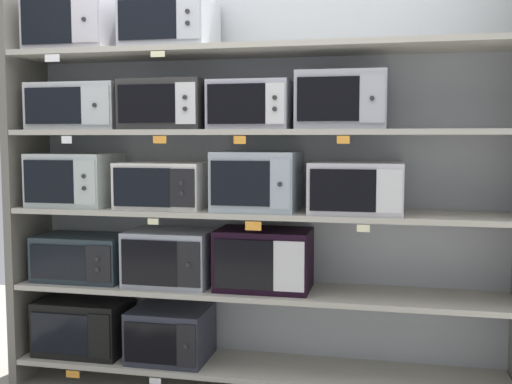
# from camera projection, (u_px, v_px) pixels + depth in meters

# --- Properties ---
(back_panel) EXTENTS (2.98, 0.04, 2.52)m
(back_panel) POSITION_uv_depth(u_px,v_px,m) (265.00, 172.00, 3.66)
(back_panel) COLOR #9EA3A8
(back_panel) RESTS_ON ground
(upright_left) EXTENTS (0.05, 0.44, 2.52)m
(upright_left) POSITION_uv_depth(u_px,v_px,m) (27.00, 171.00, 3.73)
(upright_left) COLOR #68645B
(upright_left) RESTS_ON ground
(shelf_0) EXTENTS (2.78, 0.44, 0.03)m
(shelf_0) POSITION_uv_depth(u_px,v_px,m) (256.00, 367.00, 3.52)
(shelf_0) COLOR #ADA899
(shelf_0) RESTS_ON ground
(microwave_0) EXTENTS (0.52, 0.36, 0.32)m
(microwave_0) POSITION_uv_depth(u_px,v_px,m) (84.00, 325.00, 3.73)
(microwave_0) COLOR black
(microwave_0) RESTS_ON shelf_0
(microwave_1) EXTENTS (0.45, 0.40, 0.30)m
(microwave_1) POSITION_uv_depth(u_px,v_px,m) (171.00, 333.00, 3.61)
(microwave_1) COLOR #282A36
(microwave_1) RESTS_ON shelf_0
(price_tag_0) EXTENTS (0.08, 0.00, 0.04)m
(price_tag_0) POSITION_uv_depth(u_px,v_px,m) (73.00, 374.00, 3.53)
(price_tag_0) COLOR orange
(price_tag_1) EXTENTS (0.07, 0.00, 0.03)m
(price_tag_1) POSITION_uv_depth(u_px,v_px,m) (155.00, 381.00, 3.42)
(price_tag_1) COLOR white
(shelf_1) EXTENTS (2.78, 0.44, 0.03)m
(shelf_1) POSITION_uv_depth(u_px,v_px,m) (256.00, 291.00, 3.48)
(shelf_1) COLOR #ADA899
(microwave_2) EXTENTS (0.53, 0.35, 0.27)m
(microwave_2) POSITION_uv_depth(u_px,v_px,m) (83.00, 257.00, 3.69)
(microwave_2) COLOR #26333A
(microwave_2) RESTS_ON shelf_1
(microwave_3) EXTENTS (0.49, 0.38, 0.32)m
(microwave_3) POSITION_uv_depth(u_px,v_px,m) (171.00, 257.00, 3.57)
(microwave_3) COLOR #979DAA
(microwave_3) RESTS_ON shelf_1
(microwave_4) EXTENTS (0.52, 0.34, 0.34)m
(microwave_4) POSITION_uv_depth(u_px,v_px,m) (264.00, 259.00, 3.45)
(microwave_4) COLOR black
(microwave_4) RESTS_ON shelf_1
(shelf_2) EXTENTS (2.78, 0.44, 0.03)m
(shelf_2) POSITION_uv_depth(u_px,v_px,m) (256.00, 212.00, 3.44)
(shelf_2) COLOR #ADA899
(microwave_5) EXTENTS (0.47, 0.41, 0.31)m
(microwave_5) POSITION_uv_depth(u_px,v_px,m) (76.00, 179.00, 3.66)
(microwave_5) COLOR #B1BBB7
(microwave_5) RESTS_ON shelf_2
(microwave_6) EXTENTS (0.50, 0.37, 0.26)m
(microwave_6) POSITION_uv_depth(u_px,v_px,m) (164.00, 185.00, 3.54)
(microwave_6) COLOR silver
(microwave_6) RESTS_ON shelf_2
(microwave_7) EXTENTS (0.45, 0.43, 0.33)m
(microwave_7) POSITION_uv_depth(u_px,v_px,m) (258.00, 181.00, 3.42)
(microwave_7) COLOR #96A3AC
(microwave_7) RESTS_ON shelf_2
(microwave_8) EXTENTS (0.49, 0.42, 0.27)m
(microwave_8) POSITION_uv_depth(u_px,v_px,m) (357.00, 187.00, 3.31)
(microwave_8) COLOR #BCB7BF
(microwave_8) RESTS_ON shelf_2
(price_tag_2) EXTENTS (0.06, 0.00, 0.03)m
(price_tag_2) POSITION_uv_depth(u_px,v_px,m) (153.00, 222.00, 3.34)
(price_tag_2) COLOR beige
(price_tag_3) EXTENTS (0.09, 0.00, 0.05)m
(price_tag_3) POSITION_uv_depth(u_px,v_px,m) (253.00, 226.00, 3.22)
(price_tag_3) COLOR orange
(price_tag_4) EXTENTS (0.06, 0.00, 0.04)m
(price_tag_4) POSITION_uv_depth(u_px,v_px,m) (363.00, 228.00, 3.10)
(price_tag_4) COLOR beige
(shelf_3) EXTENTS (2.78, 0.44, 0.03)m
(shelf_3) POSITION_uv_depth(u_px,v_px,m) (256.00, 132.00, 3.41)
(shelf_3) COLOR #ADA899
(microwave_9) EXTENTS (0.55, 0.35, 0.27)m
(microwave_9) POSITION_uv_depth(u_px,v_px,m) (80.00, 107.00, 3.61)
(microwave_9) COLOR #B9BDBF
(microwave_9) RESTS_ON shelf_3
(microwave_10) EXTENTS (0.47, 0.41, 0.28)m
(microwave_10) POSITION_uv_depth(u_px,v_px,m) (168.00, 105.00, 3.50)
(microwave_10) COLOR #2F2D2C
(microwave_10) RESTS_ON shelf_3
(microwave_11) EXTENTS (0.44, 0.38, 0.26)m
(microwave_11) POSITION_uv_depth(u_px,v_px,m) (252.00, 106.00, 3.39)
(microwave_11) COLOR #A3A0AD
(microwave_11) RESTS_ON shelf_3
(microwave_12) EXTENTS (0.47, 0.36, 0.30)m
(microwave_12) POSITION_uv_depth(u_px,v_px,m) (342.00, 101.00, 3.29)
(microwave_12) COLOR #9EA1A9
(microwave_12) RESTS_ON shelf_3
(price_tag_5) EXTENTS (0.06, 0.00, 0.04)m
(price_tag_5) POSITION_uv_depth(u_px,v_px,m) (67.00, 140.00, 3.41)
(price_tag_5) COLOR white
(price_tag_6) EXTENTS (0.07, 0.00, 0.04)m
(price_tag_6) POSITION_uv_depth(u_px,v_px,m) (160.00, 140.00, 3.29)
(price_tag_6) COLOR orange
(price_tag_7) EXTENTS (0.07, 0.00, 0.04)m
(price_tag_7) POSITION_uv_depth(u_px,v_px,m) (240.00, 140.00, 3.20)
(price_tag_7) COLOR orange
(price_tag_8) EXTENTS (0.06, 0.00, 0.04)m
(price_tag_8) POSITION_uv_depth(u_px,v_px,m) (343.00, 140.00, 3.08)
(price_tag_8) COLOR orange
(shelf_4) EXTENTS (2.78, 0.44, 0.03)m
(shelf_4) POSITION_uv_depth(u_px,v_px,m) (256.00, 50.00, 3.37)
(shelf_4) COLOR #ADA899
(microwave_13) EXTENTS (0.49, 0.37, 0.31)m
(microwave_13) POSITION_uv_depth(u_px,v_px,m) (74.00, 26.00, 3.57)
(microwave_13) COLOR #BAB6BF
(microwave_13) RESTS_ON shelf_4
(microwave_14) EXTENTS (0.49, 0.40, 0.28)m
(microwave_14) POSITION_uv_depth(u_px,v_px,m) (170.00, 25.00, 3.45)
(microwave_14) COLOR #B3B6BD
(microwave_14) RESTS_ON shelf_4
(price_tag_9) EXTENTS (0.09, 0.00, 0.04)m
(price_tag_9) POSITION_uv_depth(u_px,v_px,m) (52.00, 58.00, 3.38)
(price_tag_9) COLOR white
(price_tag_10) EXTENTS (0.08, 0.00, 0.03)m
(price_tag_10) POSITION_uv_depth(u_px,v_px,m) (158.00, 54.00, 3.25)
(price_tag_10) COLOR beige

